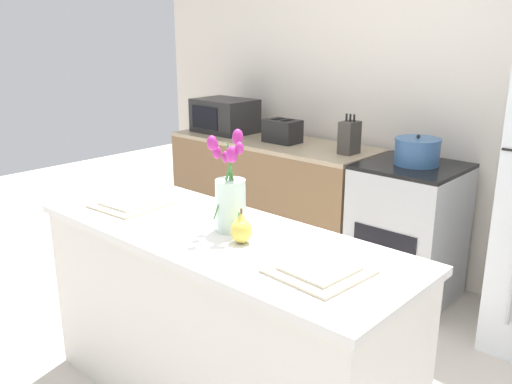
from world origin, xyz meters
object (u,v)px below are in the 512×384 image
Objects in this scene: toaster at (282,131)px; pear_figurine at (241,229)px; cooking_pot at (417,151)px; microwave at (225,116)px; flower_vase at (230,196)px; knife_block at (349,138)px; plate_setting_right at (319,270)px; stove_range at (407,232)px; plate_setting_left at (130,204)px.

pear_figurine is at bearing -55.15° from toaster.
toaster is 1.06m from cooking_pot.
microwave is (-1.74, 1.62, 0.10)m from pear_figurine.
knife_block is at bearing 104.79° from flower_vase.
knife_block is (0.58, 0.01, 0.03)m from toaster.
toaster reaches higher than plate_setting_right.
plate_setting_right is at bearing -74.05° from stove_range.
toaster is at bearing -1.05° from microwave.
stove_range is 2.05× the size of flower_vase.
plate_setting_left is at bearing -112.36° from cooking_pot.
stove_range is 2.77× the size of plate_setting_left.
plate_setting_right is 1.72m from cooking_pot.
flower_vase is 1.60m from knife_block.
flower_vase reaches higher than microwave.
microwave is at bearing -179.47° from cooking_pot.
stove_range is at bearing 87.69° from flower_vase.
cooking_pot is (1.06, 0.03, -0.00)m from toaster.
flower_vase is at bearing -57.28° from toaster.
flower_vase is 0.63m from plate_setting_left.
pear_figurine is at bearing -71.54° from knife_block.
plate_setting_right is at bearing -46.96° from toaster.
toaster reaches higher than stove_range.
cooking_pot reaches higher than toaster.
stove_range is at bearing 92.41° from pear_figurine.
knife_block is at bearing 0.56° from toaster.
flower_vase is at bearing -92.72° from cooking_pot.
toaster is 0.62m from microwave.
knife_block is at bearing -0.27° from microwave.
knife_block is at bearing 119.89° from plate_setting_right.
plate_setting_left is 0.68× the size of microwave.
knife_block reaches higher than stove_range.
plate_setting_right is at bearing 0.00° from plate_setting_left.
stove_range is at bearing 0.66° from toaster.
flower_vase is 1.55× the size of cooking_pot.
microwave reaches higher than pear_figurine.
flower_vase reaches higher than knife_block.
toaster is 0.58× the size of microwave.
plate_setting_left is 1.65m from knife_block.
pear_figurine is 0.40m from plate_setting_right.
plate_setting_left is (-0.67, -1.64, 0.44)m from stove_range.
microwave is at bearing 136.08° from flower_vase.
microwave is at bearing 179.73° from knife_block.
plate_setting_left reaches higher than stove_range.
plate_setting_right is (0.40, -0.02, -0.05)m from pear_figurine.
plate_setting_left is 1.16× the size of toaster.
stove_range is 1.88× the size of microwave.
plate_setting_left is at bearing -171.67° from flower_vase.
cooking_pot is at bearing 1.45° from toaster.
microwave is at bearing 137.07° from pear_figurine.
flower_vase is 1.57× the size of toaster.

